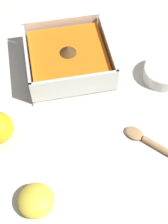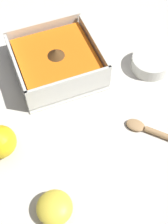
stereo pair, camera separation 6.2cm
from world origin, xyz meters
The scene contains 5 objects.
ground_plane centered at (0.00, 0.00, 0.00)m, with size 4.00×4.00×0.00m, color beige.
square_dish centered at (-0.02, 0.00, 0.03)m, with size 0.19×0.19×0.07m.
spice_bowl centered at (0.19, -0.07, 0.01)m, with size 0.09×0.09×0.03m.
lemon_half centered at (-0.12, -0.30, 0.02)m, with size 0.06×0.06×0.03m.
wooden_spoon centered at (0.13, -0.25, 0.01)m, with size 0.15×0.15×0.01m.
Camera 1 is at (-0.07, -0.48, 0.56)m, focal length 50.00 mm.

